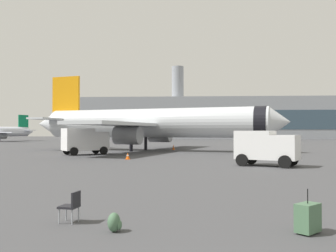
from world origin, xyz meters
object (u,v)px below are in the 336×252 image
airplane_at_gate (151,123)px  safety_cone_mid (173,147)px  traveller_backpack (115,223)px  safety_cone_near (128,156)px  rolling_suitcase (308,218)px  cargo_van (266,146)px  service_truck (85,140)px  gate_chair (72,205)px

airplane_at_gate → safety_cone_mid: bearing=46.9°
traveller_backpack → safety_cone_near: bearing=99.1°
safety_cone_mid → rolling_suitcase: 43.33m
cargo_van → rolling_suitcase: 18.65m
cargo_van → traveller_backpack: (-7.37, -18.59, -1.22)m
service_truck → cargo_van: bearing=-36.4°
airplane_at_gate → rolling_suitcase: (8.30, -39.96, -3.27)m
gate_chair → safety_cone_mid: bearing=89.0°
cargo_van → service_truck: bearing=143.6°
airplane_at_gate → safety_cone_near: 15.89m
cargo_van → airplane_at_gate: bearing=116.8°
airplane_at_gate → gate_chair: 39.44m
cargo_van → safety_cone_mid: bearing=108.2°
safety_cone_near → traveller_backpack: 24.89m
safety_cone_near → safety_cone_mid: 18.83m
cargo_van → traveller_backpack: cargo_van is taller
safety_cone_near → safety_cone_mid: bearing=80.1°
service_truck → safety_cone_near: 9.08m
airplane_at_gate → safety_cone_mid: (2.83, 3.02, -3.31)m
service_truck → airplane_at_gate: bearing=54.1°
airplane_at_gate → safety_cone_near: bearing=-91.5°
cargo_van → safety_cone_mid: (-8.04, 24.53, -1.10)m
service_truck → safety_cone_mid: (9.20, 11.82, -1.26)m
safety_cone_mid → rolling_suitcase: rolling_suitcase is taller
safety_cone_near → gate_chair: size_ratio=0.72×
cargo_van → safety_cone_mid: size_ratio=6.83×
rolling_suitcase → service_truck: bearing=115.2°
airplane_at_gate → service_truck: size_ratio=6.82×
airplane_at_gate → traveller_backpack: 40.41m
airplane_at_gate → safety_cone_mid: size_ratio=49.84×
service_truck → cargo_van: size_ratio=1.07×
safety_cone_near → gate_chair: 23.86m
rolling_suitcase → gate_chair: rolling_suitcase is taller
airplane_at_gate → traveller_backpack: airplane_at_gate is taller
cargo_van → rolling_suitcase: size_ratio=4.39×
safety_cone_mid → gate_chair: bearing=-91.0°
rolling_suitcase → traveller_backpack: (-4.80, -0.15, -0.16)m
cargo_van → gate_chair: bearing=-116.2°
cargo_van → gate_chair: 19.81m
cargo_van → traveller_backpack: bearing=-111.6°
airplane_at_gate → traveller_backpack: (3.50, -40.11, -3.42)m
cargo_van → safety_cone_near: 12.82m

